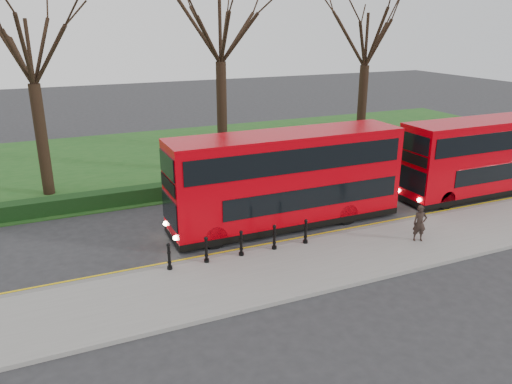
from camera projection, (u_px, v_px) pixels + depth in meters
name	position (u px, v px, depth m)	size (l,w,h in m)	color
ground	(260.00, 240.00, 21.36)	(120.00, 120.00, 0.00)	#28282B
pavement	(293.00, 268.00, 18.73)	(60.00, 4.00, 0.15)	gray
kerb	(270.00, 247.00, 20.47)	(60.00, 0.25, 0.16)	slate
grass_verge	(171.00, 157.00, 34.33)	(60.00, 18.00, 0.06)	#1C4E1A
hedge	(209.00, 186.00, 27.11)	(60.00, 0.90, 0.80)	black
yellow_line_outer	(267.00, 246.00, 20.75)	(60.00, 0.10, 0.01)	yellow
yellow_line_inner	(265.00, 244.00, 20.92)	(60.00, 0.10, 0.01)	yellow
tree_left	(28.00, 44.00, 24.44)	(6.86, 6.86, 10.72)	black
tree_mid	(220.00, 22.00, 27.91)	(7.77, 7.77, 12.15)	black
tree_right	(367.00, 34.00, 31.96)	(7.15, 7.15, 11.17)	black
bollard_row	(241.00, 244.00, 19.43)	(5.89, 0.15, 1.00)	black
bus_lead	(286.00, 180.00, 22.26)	(10.74, 2.47, 4.27)	#B9000A
bus_rear	(488.00, 157.00, 26.49)	(10.21, 2.35, 4.06)	#B9000A
pedestrian	(420.00, 223.00, 20.68)	(0.56, 0.37, 1.55)	black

